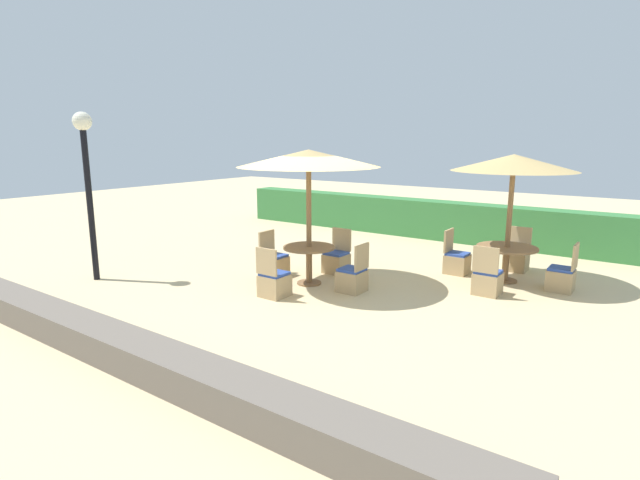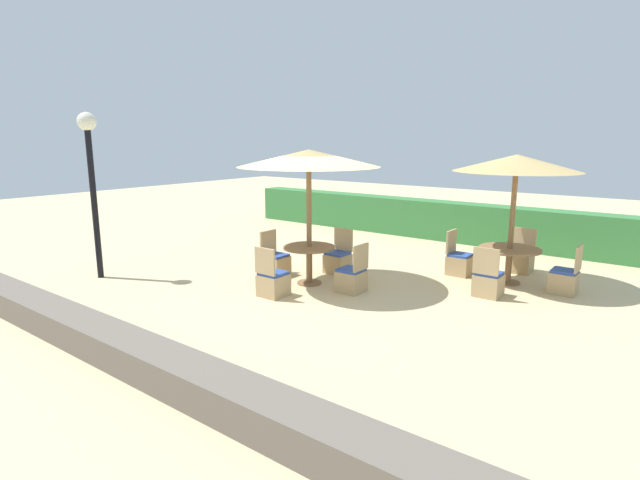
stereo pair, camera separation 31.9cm
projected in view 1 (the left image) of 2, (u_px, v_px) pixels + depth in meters
The scene contains 16 objects.
ground_plane at pixel (301, 293), 9.29m from camera, with size 40.00×40.00×0.00m, color #D1BA8C.
hedge_row at pixel (435, 220), 14.18m from camera, with size 13.00×0.70×1.07m, color #387A3D.
stone_border at pixel (125, 350), 6.31m from camera, with size 10.00×0.56×0.40m, color #6B6056.
lamp_post at pixel (86, 163), 9.68m from camera, with size 0.36×0.36×3.32m.
parasol_back_right at pixel (514, 163), 9.55m from camera, with size 2.36×2.36×2.52m.
round_table_back_right at pixel (507, 253), 9.91m from camera, with size 1.18×1.18×0.71m.
patio_chair_back_right_south at pixel (487, 281), 9.14m from camera, with size 0.46×0.46×0.93m.
patio_chair_back_right_east at pixel (562, 277), 9.35m from camera, with size 0.46×0.46×0.93m.
patio_chair_back_right_west at pixel (456, 261), 10.56m from camera, with size 0.46×0.46×0.93m.
patio_chair_back_right_north at pixel (517, 258), 10.80m from camera, with size 0.46×0.46×0.93m.
parasol_center at pixel (309, 159), 9.37m from camera, with size 2.72×2.72×2.61m.
round_table_center at pixel (309, 255), 9.74m from camera, with size 1.01×1.01×0.75m.
patio_chair_center_east at pixel (353, 278), 9.30m from camera, with size 0.46×0.46×0.93m.
patio_chair_center_north at pixel (337, 260), 10.63m from camera, with size 0.46×0.46×0.93m.
patio_chair_center_west at pixel (274, 263), 10.39m from camera, with size 0.46×0.46×0.93m.
patio_chair_center_south at pixel (274, 283), 9.01m from camera, with size 0.46×0.46×0.93m.
Camera 1 is at (5.44, -7.05, 2.85)m, focal length 28.00 mm.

